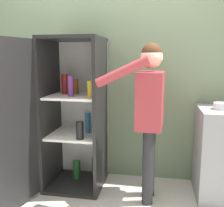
% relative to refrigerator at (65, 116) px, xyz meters
% --- Properties ---
extents(wall_back, '(7.00, 0.06, 2.55)m').
position_rel_refrigerator_xyz_m(wall_back, '(0.40, 0.44, 0.45)').
color(wall_back, gray).
rests_on(wall_back, ground_plane).
extents(refrigerator, '(0.83, 1.22, 1.66)m').
position_rel_refrigerator_xyz_m(refrigerator, '(0.00, 0.00, 0.00)').
color(refrigerator, black).
rests_on(refrigerator, ground_plane).
extents(person, '(0.63, 0.56, 1.58)m').
position_rel_refrigerator_xyz_m(person, '(0.91, -0.10, 0.18)').
color(person, '#262628').
rests_on(person, ground_plane).
extents(bowl, '(0.15, 0.15, 0.07)m').
position_rel_refrigerator_xyz_m(bowl, '(1.61, 0.08, 0.15)').
color(bowl, white).
rests_on(bowl, counter).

